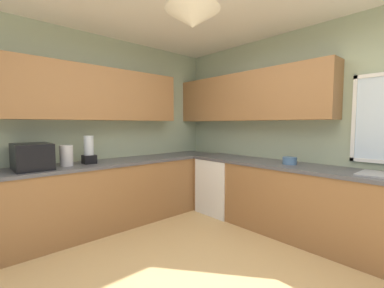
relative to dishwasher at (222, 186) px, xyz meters
The scene contains 9 objects.
ground_plane 2.01m from the dishwasher, 56.01° to the right, with size 9.10×9.10×0.00m, color tan.
room_shell 1.78m from the dishwasher, 74.31° to the right, with size 4.26×4.06×2.71m.
counter_run_left 1.76m from the dishwasher, 112.06° to the right, with size 0.65×3.67×0.89m.
counter_run_back 1.31m from the dishwasher, ahead, with size 3.35×0.65×0.89m.
dishwasher is the anchor object (origin of this frame).
microwave 2.61m from the dishwasher, 105.06° to the right, with size 0.48×0.36×0.29m, color black.
kettle 2.27m from the dishwasher, 106.95° to the right, with size 0.15×0.15×0.25m, color #B7B7BC.
bowl 1.21m from the dishwasher, ahead, with size 0.17×0.17×0.09m, color #4C7099.
blender_appliance 2.04m from the dishwasher, 109.90° to the right, with size 0.15×0.15×0.36m.
Camera 1 is at (1.53, -1.40, 1.39)m, focal length 23.85 mm.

